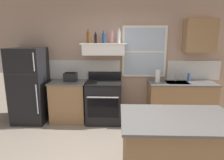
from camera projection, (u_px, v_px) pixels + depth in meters
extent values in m
cube|color=tan|center=(116.00, 60.00, 4.40)|extent=(5.40, 0.06, 2.70)
cube|color=silver|center=(67.00, 70.00, 4.45)|extent=(2.50, 0.02, 0.44)
cube|color=silver|center=(194.00, 70.00, 4.35)|extent=(1.20, 0.02, 0.44)
cube|color=white|center=(144.00, 52.00, 4.29)|extent=(1.00, 0.04, 1.15)
cube|color=silver|center=(144.00, 52.00, 4.28)|extent=(0.90, 0.01, 1.05)
cube|color=white|center=(144.00, 52.00, 4.27)|extent=(0.90, 0.02, 0.04)
cube|color=black|center=(30.00, 85.00, 4.20)|extent=(0.70, 0.68, 1.65)
cube|color=#333333|center=(21.00, 75.00, 3.80)|extent=(0.69, 0.00, 0.01)
cylinder|color=#A5A8AD|center=(37.00, 99.00, 3.87)|extent=(0.02, 0.02, 0.62)
cylinder|color=#A5A8AD|center=(34.00, 62.00, 3.70)|extent=(0.02, 0.02, 0.36)
cube|color=#9E754C|center=(69.00, 101.00, 4.31)|extent=(0.76, 0.60, 0.88)
cube|color=#605E5B|center=(68.00, 82.00, 4.21)|extent=(0.79, 0.63, 0.03)
cube|color=black|center=(71.00, 77.00, 4.20)|extent=(0.28, 0.20, 0.19)
cube|color=black|center=(70.00, 73.00, 4.18)|extent=(0.24, 0.16, 0.01)
cube|color=black|center=(64.00, 75.00, 4.20)|extent=(0.02, 0.03, 0.02)
cube|color=black|center=(104.00, 103.00, 4.24)|extent=(0.76, 0.64, 0.87)
cube|color=black|center=(104.00, 83.00, 4.15)|extent=(0.76, 0.64, 0.04)
cube|color=black|center=(105.00, 76.00, 4.41)|extent=(0.76, 0.06, 0.18)
cube|color=black|center=(103.00, 108.00, 3.93)|extent=(0.65, 0.01, 0.40)
cylinder|color=silver|center=(103.00, 97.00, 3.84)|extent=(0.65, 0.03, 0.03)
cube|color=white|center=(104.00, 50.00, 4.09)|extent=(0.88, 0.48, 0.22)
cube|color=#262628|center=(103.00, 54.00, 3.89)|extent=(0.75, 0.02, 0.04)
cube|color=white|center=(104.00, 44.00, 4.07)|extent=(0.96, 0.52, 0.02)
cylinder|color=brown|center=(88.00, 38.00, 4.06)|extent=(0.07, 0.07, 0.23)
cylinder|color=brown|center=(88.00, 31.00, 4.02)|extent=(0.03, 0.03, 0.06)
cylinder|color=black|center=(96.00, 39.00, 4.02)|extent=(0.06, 0.06, 0.19)
cylinder|color=black|center=(96.00, 33.00, 4.00)|extent=(0.02, 0.02, 0.05)
cylinder|color=#1E478C|center=(104.00, 38.00, 4.10)|extent=(0.07, 0.07, 0.21)
cylinder|color=#1E478C|center=(104.00, 32.00, 4.07)|extent=(0.03, 0.03, 0.05)
cylinder|color=#C67F84|center=(112.00, 38.00, 4.05)|extent=(0.07, 0.07, 0.22)
cylinder|color=#C67F84|center=(112.00, 31.00, 4.02)|extent=(0.03, 0.03, 0.06)
cylinder|color=silver|center=(119.00, 37.00, 4.03)|extent=(0.06, 0.06, 0.25)
cylinder|color=silver|center=(119.00, 30.00, 3.99)|extent=(0.03, 0.03, 0.06)
cube|color=#9E754C|center=(180.00, 103.00, 4.23)|extent=(1.40, 0.60, 0.88)
cube|color=#605E5B|center=(182.00, 83.00, 4.13)|extent=(1.43, 0.63, 0.03)
cube|color=#B7BABC|center=(177.00, 83.00, 4.11)|extent=(0.48, 0.36, 0.01)
cylinder|color=silver|center=(176.00, 75.00, 4.22)|extent=(0.03, 0.03, 0.28)
cylinder|color=silver|center=(177.00, 70.00, 4.12)|extent=(0.02, 0.16, 0.02)
cylinder|color=white|center=(158.00, 76.00, 4.12)|extent=(0.11, 0.11, 0.27)
cylinder|color=blue|center=(189.00, 77.00, 4.20)|extent=(0.06, 0.06, 0.18)
cube|color=#9E754C|center=(176.00, 152.00, 2.38)|extent=(1.32, 0.82, 0.88)
cube|color=#605E5B|center=(179.00, 118.00, 2.28)|extent=(1.40, 0.90, 0.03)
cube|color=#9E754C|center=(200.00, 36.00, 4.04)|extent=(0.64, 0.32, 0.70)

